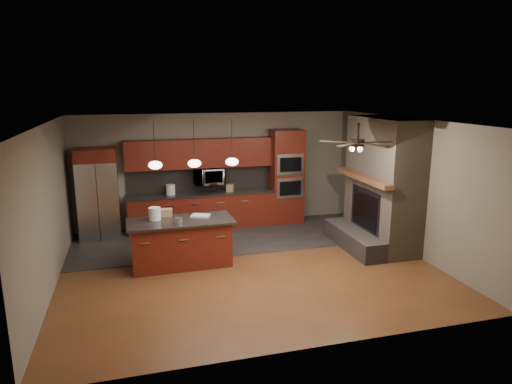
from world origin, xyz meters
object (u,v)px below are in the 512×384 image
object	(u,v)px
microwave	(209,176)
paint_can	(178,221)
refrigerator	(98,194)
paint_tray	(200,216)
kitchen_island	(181,243)
white_bucket	(155,214)
oven_tower	(286,177)
counter_bucket	(171,190)
cardboard_box	(166,212)
counter_box	(230,188)

from	to	relation	value
microwave	paint_can	size ratio (longest dim) A/B	4.55
refrigerator	paint_tray	xyz separation A→B (m)	(2.02, -2.07, -0.11)
kitchen_island	white_bucket	world-z (taller)	white_bucket
oven_tower	counter_bucket	distance (m)	2.93
cardboard_box	counter_box	bearing A→B (deg)	55.69
microwave	paint_can	distance (m)	2.78
microwave	counter_bucket	world-z (taller)	microwave
oven_tower	kitchen_island	bearing A→B (deg)	-142.18
kitchen_island	counter_bucket	bearing A→B (deg)	88.53
oven_tower	paint_tray	world-z (taller)	oven_tower
oven_tower	cardboard_box	world-z (taller)	oven_tower
kitchen_island	paint_can	bearing A→B (deg)	-105.60
paint_can	counter_box	world-z (taller)	counter_box
microwave	kitchen_island	world-z (taller)	microwave
oven_tower	cardboard_box	distance (m)	3.72
white_bucket	counter_box	size ratio (longest dim) A/B	1.31
paint_tray	counter_bucket	size ratio (longest dim) A/B	1.45
refrigerator	paint_tray	distance (m)	2.90
microwave	paint_can	xyz separation A→B (m)	(-1.03, -2.56, -0.33)
paint_tray	cardboard_box	world-z (taller)	cardboard_box
white_bucket	cardboard_box	xyz separation A→B (m)	(0.24, 0.21, -0.05)
counter_bucket	paint_can	bearing A→B (deg)	-91.86
counter_box	white_bucket	bearing A→B (deg)	-107.88
cardboard_box	counter_bucket	size ratio (longest dim) A/B	0.94
microwave	cardboard_box	size ratio (longest dim) A/B	3.20
refrigerator	kitchen_island	xyz separation A→B (m)	(1.61, -2.21, -0.58)
refrigerator	paint_can	size ratio (longest dim) A/B	12.99
white_bucket	paint_tray	world-z (taller)	white_bucket
white_bucket	cardboard_box	world-z (taller)	white_bucket
oven_tower	paint_tray	distance (m)	3.33
paint_can	cardboard_box	world-z (taller)	cardboard_box
oven_tower	paint_tray	size ratio (longest dim) A/B	6.76
counter_box	cardboard_box	bearing A→B (deg)	-107.24
paint_tray	counter_bucket	xyz separation A→B (m)	(-0.39, 2.15, 0.08)
oven_tower	counter_bucket	size ratio (longest dim) A/B	9.77
refrigerator	kitchen_island	world-z (taller)	refrigerator
refrigerator	counter_box	bearing A→B (deg)	0.58
cardboard_box	counter_bucket	world-z (taller)	counter_bucket
refrigerator	counter_box	size ratio (longest dim) A/B	11.22
paint_can	paint_tray	xyz separation A→B (m)	(0.47, 0.36, -0.04)
oven_tower	kitchen_island	world-z (taller)	oven_tower
refrigerator	counter_bucket	bearing A→B (deg)	2.84
oven_tower	paint_can	bearing A→B (deg)	-140.15
white_bucket	counter_bucket	distance (m)	2.20
kitchen_island	oven_tower	bearing A→B (deg)	36.94
counter_box	microwave	bearing A→B (deg)	-166.61
counter_box	oven_tower	bearing A→B (deg)	26.46
white_bucket	oven_tower	bearing A→B (deg)	32.07
white_bucket	counter_bucket	world-z (taller)	white_bucket
white_bucket	counter_box	world-z (taller)	white_bucket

